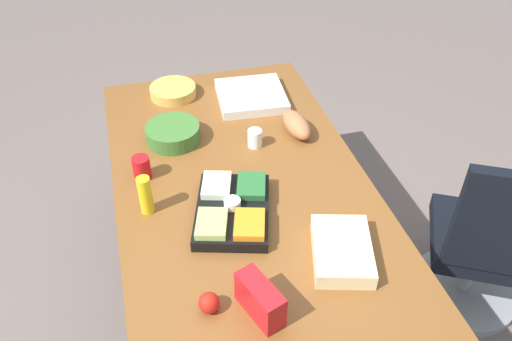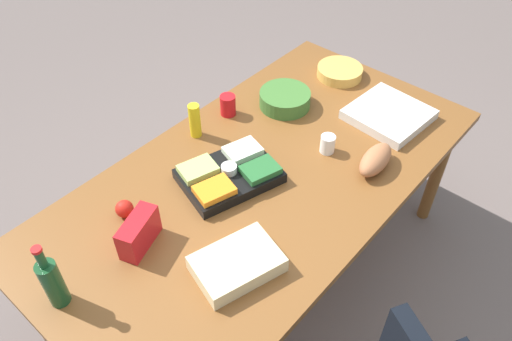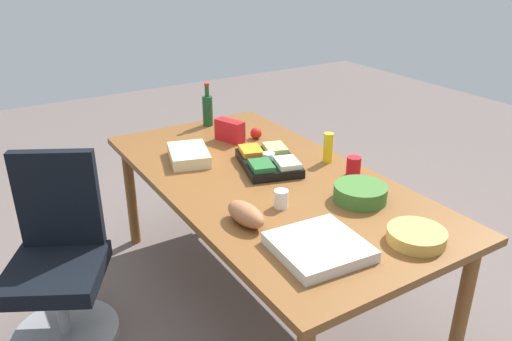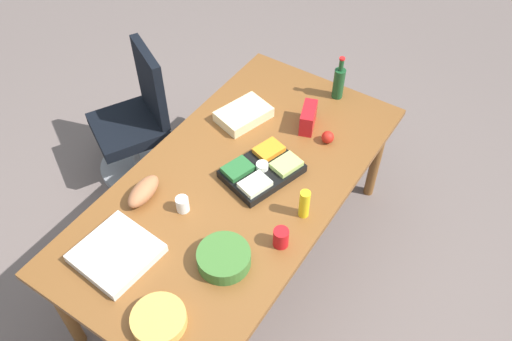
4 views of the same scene
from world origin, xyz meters
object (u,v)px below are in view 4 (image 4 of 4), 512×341
Objects in this scene: veggie_tray at (262,170)px; salad_bowl at (224,258)px; chip_bowl at (159,320)px; bread_loaf at (143,191)px; chip_bag_red at (308,118)px; paper_cup at (182,204)px; red_solo_cup at (281,238)px; apple_red at (328,137)px; mustard_bottle at (305,204)px; pizza_box at (116,253)px; conference_table at (237,189)px; sheet_cake at (244,114)px; office_chair at (137,129)px; wine_bottle at (339,82)px.

veggie_tray is 1.83× the size of salad_bowl.
bread_loaf reaches higher than chip_bowl.
chip_bag_red is (-1.51, -0.08, 0.04)m from chip_bowl.
chip_bowl is 0.52× the size of veggie_tray.
paper_cup is 0.82× the size of red_solo_cup.
chip_bag_red is 2.63× the size of apple_red.
mustard_bottle reaches higher than bread_loaf.
mustard_bottle is (-0.74, 0.65, 0.06)m from pizza_box.
veggie_tray is at bearing 164.68° from pizza_box.
mustard_bottle reaches higher than conference_table.
apple_red is at bearing 71.77° from chip_bag_red.
bread_loaf is at bearing -6.63° from sheet_cake.
mustard_bottle is at bearing 143.21° from pizza_box.
conference_table is at bearing -168.03° from chip_bowl.
veggie_tray is 1.36× the size of pizza_box.
mustard_bottle is (-0.90, 0.24, 0.06)m from chip_bowl.
chip_bowl is at bearing -14.93° from mustard_bottle.
apple_red is 1.13m from bread_loaf.
mustard_bottle is (0.56, 0.15, 0.05)m from apple_red.
paper_cup is at bearing 57.47° from office_chair.
chip_bowl is 1.87m from wine_bottle.
office_chair reaches higher than sheet_cake.
mustard_bottle is at bearing 159.45° from salad_bowl.
chip_bowl reaches higher than conference_table.
veggie_tray reaches higher than apple_red.
veggie_tray reaches higher than chip_bowl.
office_chair is at bearing -105.13° from conference_table.
conference_table is 24.25× the size of paper_cup.
veggie_tray is at bearing 81.54° from office_chair.
chip_bowl is 0.65m from paper_cup.
paper_cup is 0.65m from mustard_bottle.
conference_table is 6.06× the size of pizza_box.
apple_red is 0.25× the size of wine_bottle.
pizza_box is (1.35, -0.33, -0.05)m from chip_bag_red.
pizza_box is at bearing -11.52° from wine_bottle.
veggie_tray is 1.53× the size of sheet_cake.
office_chair is 1.68m from red_solo_cup.
wine_bottle is (-0.41, -0.15, 0.08)m from apple_red.
veggie_tray is 2.74× the size of mustard_bottle.
pizza_box is at bearing 20.88° from bread_loaf.
chip_bowl is 0.71m from red_solo_cup.
pizza_box is at bearing -111.20° from chip_bowl.
office_chair reaches higher than apple_red.
veggie_tray is at bearing -174.38° from chip_bowl.
bread_loaf reaches higher than sheet_cake.
sheet_cake is at bearing -133.35° from veggie_tray.
bread_loaf is (1.34, -0.49, -0.07)m from wine_bottle.
salad_bowl is at bearing 15.08° from veggie_tray.
veggie_tray is (-0.12, 0.09, 0.11)m from conference_table.
apple_red is at bearing 145.75° from bread_loaf.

